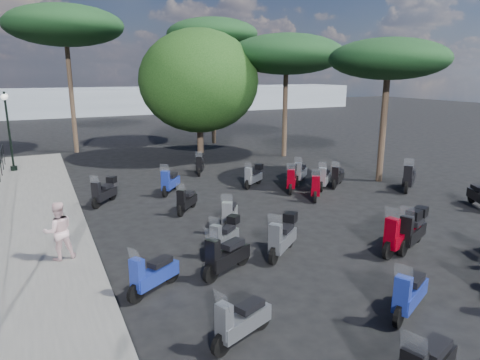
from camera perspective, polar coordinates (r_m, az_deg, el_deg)
name	(u,v)px	position (r m, az deg, el deg)	size (l,w,h in m)	color
ground	(296,252)	(12.09, 7.53, -9.52)	(120.00, 120.00, 0.00)	black
sidewalk	(36,251)	(13.12, -25.55, -8.56)	(3.00, 30.00, 0.15)	#615F5C
lamp_post_2	(8,126)	(23.45, -28.49, 6.32)	(0.30, 1.12, 3.81)	black
pedestrian_far	(59,231)	(11.89, -23.04, -6.27)	(0.74, 0.58, 1.53)	beige
scooter_2	(241,322)	(8.19, 0.17, -18.37)	(1.47, 0.76, 1.23)	black
scooter_3	(153,275)	(9.97, -11.54, -12.29)	(1.40, 0.93, 1.26)	black
scooter_4	(186,201)	(15.26, -7.15, -2.80)	(1.06, 1.16, 1.18)	black
scooter_5	(104,192)	(16.82, -17.65, -1.56)	(1.13, 1.29, 1.25)	black
scooter_8	(226,256)	(10.60, -1.86, -10.16)	(1.56, 0.92, 1.35)	black
scooter_9	(225,237)	(11.86, -2.08, -7.55)	(1.25, 1.03, 1.18)	black
scooter_10	(230,215)	(13.54, -1.40, -4.72)	(0.99, 1.43, 1.30)	black
scooter_11	(170,182)	(17.69, -9.31, -0.32)	(1.11, 1.41, 1.35)	black
scooter_13	(409,295)	(9.60, 21.63, -14.02)	(1.53, 0.88, 1.31)	black
scooter_14	(402,234)	(12.58, 20.75, -6.74)	(1.76, 0.81, 1.44)	black
scooter_15	(283,237)	(11.67, 5.69, -7.64)	(1.43, 1.21, 1.36)	black
scooter_16	(316,186)	(17.03, 10.06, -0.82)	(1.11, 1.42, 1.31)	black
scooter_17	(200,165)	(20.98, -5.33, 2.06)	(0.84, 1.41, 1.21)	black
scooter_21	(412,231)	(12.96, 21.99, -6.29)	(1.65, 0.97, 1.41)	black
scooter_22	(337,177)	(19.02, 12.86, 0.40)	(1.25, 1.04, 1.22)	black
scooter_23	(253,177)	(18.53, 1.81, 0.46)	(1.27, 0.99, 1.18)	black
scooter_28	(409,178)	(19.30, 21.59, 0.22)	(1.55, 1.22, 1.48)	black
scooter_29	(300,173)	(19.34, 8.04, 0.91)	(1.23, 1.19, 1.29)	black
scooter_30	(292,179)	(17.96, 6.91, 0.08)	(1.11, 1.42, 1.31)	black
scooter_31	(324,179)	(18.51, 11.14, 0.18)	(1.23, 1.19, 1.29)	black
broadleaf_tree	(199,81)	(24.30, -5.48, 12.98)	(6.63, 6.63, 7.18)	#38281E
pine_0	(212,35)	(29.96, -3.70, 18.78)	(6.05, 6.05, 8.35)	#38281E
pine_1	(286,54)	(25.19, 6.21, 16.31)	(6.48, 6.48, 6.96)	#38281E
pine_2	(65,26)	(28.27, -22.31, 18.46)	(6.75, 6.75, 8.65)	#38281E
pine_3	(389,59)	(20.04, 19.20, 14.94)	(5.08, 5.08, 6.28)	#38281E
distant_hills	(90,101)	(54.67, -19.38, 9.88)	(70.00, 8.00, 3.00)	gray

